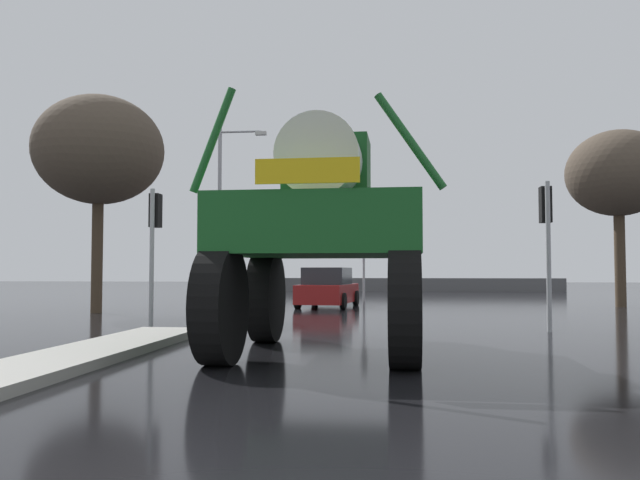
{
  "coord_description": "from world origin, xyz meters",
  "views": [
    {
      "loc": [
        0.72,
        -3.6,
        1.39
      ],
      "look_at": [
        -0.82,
        9.94,
        2.05
      ],
      "focal_mm": 36.18,
      "sensor_mm": 36.0,
      "label": 1
    }
  ],
  "objects_px": {
    "oversize_sprayer": "(324,236)",
    "bare_tree_right": "(618,174)",
    "traffic_signal_near_left": "(155,227)",
    "traffic_signal_far_left": "(364,250)",
    "sedan_ahead": "(328,289)",
    "traffic_signal_near_right": "(546,222)",
    "streetlight_far_left": "(223,204)",
    "bare_tree_left": "(99,151)"
  },
  "relations": [
    {
      "from": "streetlight_far_left",
      "to": "oversize_sprayer",
      "type": "bearing_deg",
      "value": -69.85
    },
    {
      "from": "oversize_sprayer",
      "to": "bare_tree_right",
      "type": "xyz_separation_m",
      "value": [
        9.89,
        15.13,
        3.17
      ]
    },
    {
      "from": "traffic_signal_near_left",
      "to": "traffic_signal_far_left",
      "type": "distance_m",
      "value": 14.74
    },
    {
      "from": "traffic_signal_near_left",
      "to": "traffic_signal_near_right",
      "type": "bearing_deg",
      "value": -0.0
    },
    {
      "from": "oversize_sprayer",
      "to": "sedan_ahead",
      "type": "distance_m",
      "value": 13.9
    },
    {
      "from": "oversize_sprayer",
      "to": "traffic_signal_far_left",
      "type": "bearing_deg",
      "value": 1.59
    },
    {
      "from": "sedan_ahead",
      "to": "bare_tree_right",
      "type": "height_order",
      "value": "bare_tree_right"
    },
    {
      "from": "oversize_sprayer",
      "to": "traffic_signal_near_left",
      "type": "relative_size",
      "value": 1.47
    },
    {
      "from": "streetlight_far_left",
      "to": "bare_tree_right",
      "type": "height_order",
      "value": "streetlight_far_left"
    },
    {
      "from": "sedan_ahead",
      "to": "traffic_signal_near_right",
      "type": "xyz_separation_m",
      "value": [
        6.03,
        -9.33,
        1.8
      ]
    },
    {
      "from": "traffic_signal_near_left",
      "to": "traffic_signal_near_right",
      "type": "height_order",
      "value": "traffic_signal_near_right"
    },
    {
      "from": "bare_tree_right",
      "to": "traffic_signal_near_left",
      "type": "bearing_deg",
      "value": -143.81
    },
    {
      "from": "streetlight_far_left",
      "to": "traffic_signal_near_right",
      "type": "bearing_deg",
      "value": -50.18
    },
    {
      "from": "oversize_sprayer",
      "to": "traffic_signal_near_left",
      "type": "distance_m",
      "value": 6.5
    },
    {
      "from": "traffic_signal_near_right",
      "to": "streetlight_far_left",
      "type": "relative_size",
      "value": 0.43
    },
    {
      "from": "sedan_ahead",
      "to": "streetlight_far_left",
      "type": "distance_m",
      "value": 7.74
    },
    {
      "from": "bare_tree_right",
      "to": "streetlight_far_left",
      "type": "bearing_deg",
      "value": 170.13
    },
    {
      "from": "oversize_sprayer",
      "to": "bare_tree_right",
      "type": "bearing_deg",
      "value": -32.06
    },
    {
      "from": "streetlight_far_left",
      "to": "traffic_signal_far_left",
      "type": "bearing_deg",
      "value": 4.13
    },
    {
      "from": "oversize_sprayer",
      "to": "streetlight_far_left",
      "type": "bearing_deg",
      "value": 21.25
    },
    {
      "from": "traffic_signal_near_right",
      "to": "traffic_signal_far_left",
      "type": "xyz_separation_m",
      "value": [
        -4.85,
        14.02,
        -0.16
      ]
    },
    {
      "from": "streetlight_far_left",
      "to": "bare_tree_right",
      "type": "relative_size",
      "value": 1.16
    },
    {
      "from": "bare_tree_left",
      "to": "traffic_signal_far_left",
      "type": "bearing_deg",
      "value": 46.34
    },
    {
      "from": "traffic_signal_far_left",
      "to": "traffic_signal_near_right",
      "type": "bearing_deg",
      "value": -70.92
    },
    {
      "from": "traffic_signal_near_right",
      "to": "streetlight_far_left",
      "type": "distance_m",
      "value": 17.76
    },
    {
      "from": "traffic_signal_far_left",
      "to": "bare_tree_left",
      "type": "relative_size",
      "value": 0.45
    },
    {
      "from": "sedan_ahead",
      "to": "traffic_signal_near_left",
      "type": "relative_size",
      "value": 1.25
    },
    {
      "from": "sedan_ahead",
      "to": "traffic_signal_near_left",
      "type": "bearing_deg",
      "value": 166.5
    },
    {
      "from": "sedan_ahead",
      "to": "traffic_signal_near_right",
      "type": "height_order",
      "value": "traffic_signal_near_right"
    },
    {
      "from": "sedan_ahead",
      "to": "bare_tree_right",
      "type": "relative_size",
      "value": 0.62
    },
    {
      "from": "sedan_ahead",
      "to": "traffic_signal_far_left",
      "type": "height_order",
      "value": "traffic_signal_far_left"
    },
    {
      "from": "traffic_signal_near_left",
      "to": "bare_tree_right",
      "type": "xyz_separation_m",
      "value": [
        14.6,
        10.68,
        2.67
      ]
    },
    {
      "from": "sedan_ahead",
      "to": "traffic_signal_near_left",
      "type": "height_order",
      "value": "traffic_signal_near_left"
    },
    {
      "from": "traffic_signal_near_left",
      "to": "streetlight_far_left",
      "type": "height_order",
      "value": "streetlight_far_left"
    },
    {
      "from": "sedan_ahead",
      "to": "traffic_signal_near_right",
      "type": "distance_m",
      "value": 11.25
    },
    {
      "from": "oversize_sprayer",
      "to": "traffic_signal_far_left",
      "type": "relative_size",
      "value": 1.54
    },
    {
      "from": "oversize_sprayer",
      "to": "traffic_signal_near_right",
      "type": "bearing_deg",
      "value": -45.43
    },
    {
      "from": "oversize_sprayer",
      "to": "bare_tree_left",
      "type": "xyz_separation_m",
      "value": [
        -8.65,
        9.58,
        3.44
      ]
    },
    {
      "from": "sedan_ahead",
      "to": "bare_tree_right",
      "type": "xyz_separation_m",
      "value": [
        11.22,
        1.36,
        4.45
      ]
    },
    {
      "from": "streetlight_far_left",
      "to": "bare_tree_left",
      "type": "bearing_deg",
      "value": -103.6
    },
    {
      "from": "traffic_signal_near_right",
      "to": "bare_tree_left",
      "type": "xyz_separation_m",
      "value": [
        -13.34,
        5.13,
        2.91
      ]
    },
    {
      "from": "sedan_ahead",
      "to": "bare_tree_left",
      "type": "bearing_deg",
      "value": 126.29
    }
  ]
}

